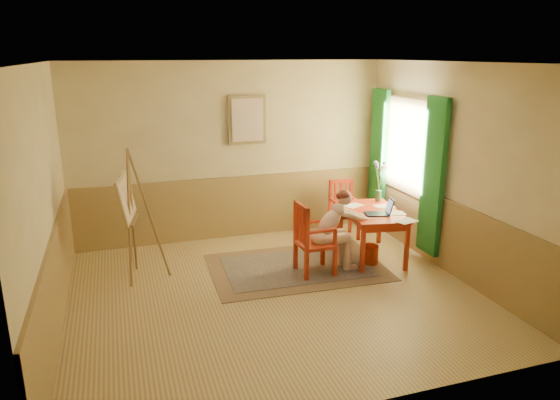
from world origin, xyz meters
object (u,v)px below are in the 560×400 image
object	(u,v)px
table	(373,216)
laptop	(381,211)
figure	(334,227)
chair_back	(343,209)
chair_left	(312,239)
easel	(129,203)

from	to	relation	value
table	laptop	bearing A→B (deg)	-86.24
laptop	figure	bearing A→B (deg)	-174.56
chair_back	figure	size ratio (longest dim) A/B	0.81
table	laptop	world-z (taller)	laptop
chair_left	figure	world-z (taller)	figure
chair_left	figure	distance (m)	0.36
table	figure	size ratio (longest dim) A/B	1.14
chair_back	easel	size ratio (longest dim) A/B	0.52
table	chair_back	bearing A→B (deg)	91.00
table	figure	distance (m)	0.78
table	chair_back	xyz separation A→B (m)	(-0.02, 0.96, -0.17)
chair_back	easel	world-z (taller)	easel
chair_left	figure	size ratio (longest dim) A/B	0.88
chair_left	figure	bearing A→B (deg)	3.20
table	chair_left	size ratio (longest dim) A/B	1.29
easel	chair_back	bearing A→B (deg)	10.65
figure	laptop	xyz separation A→B (m)	(0.74, 0.07, 0.14)
laptop	easel	size ratio (longest dim) A/B	0.24
chair_left	figure	xyz separation A→B (m)	(0.33, 0.02, 0.13)
easel	table	bearing A→B (deg)	-5.63
table	chair_left	bearing A→B (deg)	-164.54
figure	laptop	size ratio (longest dim) A/B	2.73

